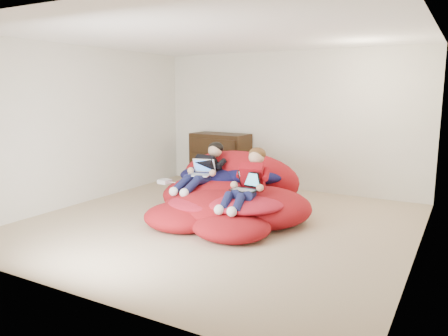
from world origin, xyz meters
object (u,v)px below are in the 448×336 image
younger_boy (248,179)px  laptop_white (201,171)px  laptop_black (246,185)px  older_boy (205,168)px  dresser (220,159)px  beanbag_pile (229,196)px

younger_boy → laptop_white: (-0.92, 0.27, -0.01)m
laptop_black → older_boy: bearing=154.6°
dresser → laptop_black: 2.73m
beanbag_pile → younger_boy: bearing=-36.6°
older_boy → younger_boy: bearing=-22.3°
older_boy → younger_boy: size_ratio=1.11×
dresser → older_boy: size_ratio=0.95×
older_boy → younger_boy: 0.99m
dresser → laptop_black: dresser is taller
dresser → laptop_white: size_ratio=2.78×
younger_boy → laptop_black: bearing=-90.0°
older_boy → laptop_black: (0.92, -0.43, -0.09)m
dresser → laptop_white: 1.99m
younger_boy → laptop_white: bearing=163.5°
beanbag_pile → laptop_white: bearing=-167.7°
beanbag_pile → older_boy: size_ratio=2.06×
laptop_white → laptop_black: (0.92, -0.33, -0.06)m
beanbag_pile → laptop_white: beanbag_pile is taller
dresser → older_boy: older_boy is taller
laptop_white → beanbag_pile: bearing=12.3°
older_boy → dresser: bearing=112.9°
younger_boy → dresser: bearing=127.9°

